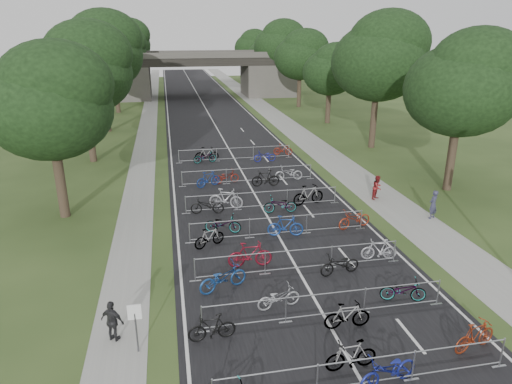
# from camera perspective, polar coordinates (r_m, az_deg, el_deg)

# --- Properties ---
(road) EXTENTS (11.00, 140.00, 0.01)m
(road) POSITION_cam_1_polar(r_m,az_deg,el_deg) (61.26, -6.06, 9.90)
(road) COLOR black
(road) RESTS_ON ground
(sidewalk_right) EXTENTS (3.00, 140.00, 0.01)m
(sidewalk_right) POSITION_cam_1_polar(r_m,az_deg,el_deg) (62.47, 1.38, 10.19)
(sidewalk_right) COLOR gray
(sidewalk_right) RESTS_ON ground
(sidewalk_left) EXTENTS (2.00, 140.00, 0.01)m
(sidewalk_left) POSITION_cam_1_polar(r_m,az_deg,el_deg) (61.07, -13.17, 9.47)
(sidewalk_left) COLOR gray
(sidewalk_left) RESTS_ON ground
(lane_markings) EXTENTS (0.12, 140.00, 0.00)m
(lane_markings) POSITION_cam_1_polar(r_m,az_deg,el_deg) (61.26, -6.06, 9.90)
(lane_markings) COLOR silver
(lane_markings) RESTS_ON ground
(overpass_bridge) EXTENTS (31.00, 8.00, 7.05)m
(overpass_bridge) POSITION_cam_1_polar(r_m,az_deg,el_deg) (75.66, -7.26, 14.38)
(overpass_bridge) COLOR #4E4B46
(overpass_bridge) RESTS_ON ground
(park_sign) EXTENTS (0.45, 0.06, 1.83)m
(park_sign) POSITION_cam_1_polar(r_m,az_deg,el_deg) (15.98, -14.86, -15.15)
(park_sign) COLOR #4C4C51
(park_sign) RESTS_ON ground
(tree_left_0) EXTENTS (6.72, 6.72, 10.25)m
(tree_left_0) POSITION_cam_1_polar(r_m,az_deg,el_deg) (27.04, -24.31, 10.00)
(tree_left_0) COLOR #33261C
(tree_left_0) RESTS_ON ground
(tree_right_0) EXTENTS (7.17, 7.17, 10.93)m
(tree_right_0) POSITION_cam_1_polar(r_m,az_deg,el_deg) (32.14, 24.58, 12.02)
(tree_right_0) COLOR #33261C
(tree_right_0) RESTS_ON ground
(tree_left_1) EXTENTS (7.56, 7.56, 11.53)m
(tree_left_1) POSITION_cam_1_polar(r_m,az_deg,el_deg) (38.68, -20.73, 14.08)
(tree_left_1) COLOR #33261C
(tree_left_1) RESTS_ON ground
(tree_right_1) EXTENTS (8.18, 8.18, 12.47)m
(tree_right_1) POSITION_cam_1_polar(r_m,az_deg,el_deg) (42.40, 15.29, 15.82)
(tree_right_1) COLOR #33261C
(tree_right_1) RESTS_ON ground
(tree_left_2) EXTENTS (8.40, 8.40, 12.81)m
(tree_left_2) POSITION_cam_1_polar(r_m,az_deg,el_deg) (50.50, -18.77, 16.24)
(tree_left_2) COLOR #33261C
(tree_left_2) RESTS_ON ground
(tree_right_2) EXTENTS (6.16, 6.16, 9.39)m
(tree_right_2) POSITION_cam_1_polar(r_m,az_deg,el_deg) (53.56, 9.38, 14.78)
(tree_right_2) COLOR #33261C
(tree_right_2) RESTS_ON ground
(tree_left_3) EXTENTS (6.72, 6.72, 10.25)m
(tree_left_3) POSITION_cam_1_polar(r_m,az_deg,el_deg) (62.50, -17.30, 15.35)
(tree_left_3) COLOR #33261C
(tree_left_3) RESTS_ON ground
(tree_right_3) EXTENTS (7.17, 7.17, 10.93)m
(tree_right_3) POSITION_cam_1_polar(r_m,az_deg,el_deg) (64.87, 5.65, 16.60)
(tree_right_3) COLOR #33261C
(tree_right_3) RESTS_ON ground
(tree_left_4) EXTENTS (7.56, 7.56, 11.53)m
(tree_left_4) POSITION_cam_1_polar(r_m,az_deg,el_deg) (74.40, -16.49, 16.60)
(tree_left_4) COLOR #33261C
(tree_left_4) RESTS_ON ground
(tree_right_4) EXTENTS (8.18, 8.18, 12.47)m
(tree_right_4) POSITION_cam_1_polar(r_m,az_deg,el_deg) (76.40, 3.00, 17.84)
(tree_right_4) COLOR #33261C
(tree_right_4) RESTS_ON ground
(tree_left_5) EXTENTS (8.40, 8.40, 12.81)m
(tree_left_5) POSITION_cam_1_polar(r_m,az_deg,el_deg) (86.33, -15.90, 17.50)
(tree_left_5) COLOR #33261C
(tree_left_5) RESTS_ON ground
(tree_right_5) EXTENTS (6.16, 6.16, 9.39)m
(tree_right_5) POSITION_cam_1_polar(r_m,az_deg,el_deg) (88.16, 1.01, 16.82)
(tree_right_5) COLOR #33261C
(tree_right_5) RESTS_ON ground
(tree_left_6) EXTENTS (6.72, 6.72, 10.25)m
(tree_left_6) POSITION_cam_1_polar(r_m,az_deg,el_deg) (98.35, -15.32, 16.77)
(tree_left_6) COLOR #33261C
(tree_left_6) RESTS_ON ground
(tree_right_6) EXTENTS (7.17, 7.17, 10.93)m
(tree_right_6) POSITION_cam_1_polar(r_m,az_deg,el_deg) (99.87, -0.50, 17.71)
(tree_right_6) COLOR #33261C
(tree_right_6) RESTS_ON ground
(barrier_row_0) EXTENTS (9.70, 0.08, 1.10)m
(barrier_row_0) POSITION_cam_1_polar(r_m,az_deg,el_deg) (15.01, 13.60, -21.09)
(barrier_row_0) COLOR #A2A5AA
(barrier_row_0) RESTS_ON ground
(barrier_row_1) EXTENTS (9.70, 0.08, 1.10)m
(barrier_row_1) POSITION_cam_1_polar(r_m,az_deg,el_deg) (17.65, 8.72, -13.83)
(barrier_row_1) COLOR #A2A5AA
(barrier_row_1) RESTS_ON ground
(barrier_row_2) EXTENTS (9.70, 0.08, 1.10)m
(barrier_row_2) POSITION_cam_1_polar(r_m,az_deg,el_deg) (20.58, 5.36, -8.48)
(barrier_row_2) COLOR #A2A5AA
(barrier_row_2) RESTS_ON ground
(barrier_row_3) EXTENTS (9.70, 0.08, 1.10)m
(barrier_row_3) POSITION_cam_1_polar(r_m,az_deg,el_deg) (23.88, 2.81, -4.28)
(barrier_row_3) COLOR #A2A5AA
(barrier_row_3) RESTS_ON ground
(barrier_row_4) EXTENTS (9.70, 0.08, 1.10)m
(barrier_row_4) POSITION_cam_1_polar(r_m,az_deg,el_deg) (27.49, 0.83, -0.98)
(barrier_row_4) COLOR #A2A5AA
(barrier_row_4) RESTS_ON ground
(barrier_row_5) EXTENTS (9.70, 0.08, 1.10)m
(barrier_row_5) POSITION_cam_1_polar(r_m,az_deg,el_deg) (32.13, -1.02, 2.10)
(barrier_row_5) COLOR #A2A5AA
(barrier_row_5) RESTS_ON ground
(barrier_row_6) EXTENTS (9.70, 0.08, 1.10)m
(barrier_row_6) POSITION_cam_1_polar(r_m,az_deg,el_deg) (37.82, -2.63, 4.78)
(barrier_row_6) COLOR #A2A5AA
(barrier_row_6) RESTS_ON ground
(bike_1) EXTENTS (1.76, 0.57, 1.05)m
(bike_1) POSITION_cam_1_polar(r_m,az_deg,el_deg) (15.56, 11.81, -19.36)
(bike_1) COLOR #A2A5AA
(bike_1) RESTS_ON ground
(bike_2) EXTENTS (2.15, 1.16, 1.07)m
(bike_2) POSITION_cam_1_polar(r_m,az_deg,el_deg) (15.24, 16.26, -20.69)
(bike_2) COLOR navy
(bike_2) RESTS_ON ground
(bike_3) EXTENTS (1.87, 0.94, 1.08)m
(bike_3) POSITION_cam_1_polar(r_m,az_deg,el_deg) (17.59, 25.71, -15.93)
(bike_3) COLOR maroon
(bike_3) RESTS_ON ground
(bike_4) EXTENTS (1.71, 0.57, 1.01)m
(bike_4) POSITION_cam_1_polar(r_m,az_deg,el_deg) (16.49, -5.55, -16.52)
(bike_4) COLOR black
(bike_4) RESTS_ON ground
(bike_5) EXTENTS (1.83, 0.89, 0.92)m
(bike_5) POSITION_cam_1_polar(r_m,az_deg,el_deg) (18.08, 2.85, -13.02)
(bike_5) COLOR #9B9CA2
(bike_5) RESTS_ON ground
(bike_6) EXTENTS (1.74, 0.53, 1.04)m
(bike_6) POSITION_cam_1_polar(r_m,az_deg,el_deg) (17.28, 11.33, -14.92)
(bike_6) COLOR #A2A5AA
(bike_6) RESTS_ON ground
(bike_7) EXTENTS (1.91, 1.09, 0.95)m
(bike_7) POSITION_cam_1_polar(r_m,az_deg,el_deg) (19.36, 17.91, -11.62)
(bike_7) COLOR #A2A5AA
(bike_7) RESTS_ON ground
(bike_8) EXTENTS (2.28, 1.47, 1.13)m
(bike_8) POSITION_cam_1_polar(r_m,az_deg,el_deg) (19.17, -4.17, -10.64)
(bike_8) COLOR navy
(bike_8) RESTS_ON ground
(bike_9) EXTENTS (2.04, 0.64, 1.22)m
(bike_9) POSITION_cam_1_polar(r_m,az_deg,el_deg) (20.81, -0.76, -7.86)
(bike_9) COLOR maroon
(bike_9) RESTS_ON ground
(bike_10) EXTENTS (1.98, 0.95, 1.00)m
(bike_10) POSITION_cam_1_polar(r_m,az_deg,el_deg) (20.58, 10.46, -8.90)
(bike_10) COLOR black
(bike_10) RESTS_ON ground
(bike_11) EXTENTS (1.76, 0.73, 1.02)m
(bike_11) POSITION_cam_1_polar(r_m,az_deg,el_deg) (22.24, 15.13, -6.98)
(bike_11) COLOR #AEAEB6
(bike_11) RESTS_ON ground
(bike_12) EXTENTS (1.74, 1.19, 1.02)m
(bike_12) POSITION_cam_1_polar(r_m,az_deg,el_deg) (22.79, -5.85, -5.67)
(bike_12) COLOR #A2A5AA
(bike_12) RESTS_ON ground
(bike_13) EXTENTS (2.06, 1.21, 1.02)m
(bike_13) POSITION_cam_1_polar(r_m,az_deg,el_deg) (24.28, -4.16, -3.99)
(bike_13) COLOR #A2A5AA
(bike_13) RESTS_ON ground
(bike_14) EXTENTS (1.97, 0.86, 1.14)m
(bike_14) POSITION_cam_1_polar(r_m,az_deg,el_deg) (23.85, 3.70, -4.27)
(bike_14) COLOR navy
(bike_14) RESTS_ON ground
(bike_15) EXTENTS (2.13, 1.18, 1.06)m
(bike_15) POSITION_cam_1_polar(r_m,az_deg,el_deg) (25.33, 12.23, -3.32)
(bike_15) COLOR maroon
(bike_15) RESTS_ON ground
(bike_16) EXTENTS (2.00, 0.90, 1.02)m
(bike_16) POSITION_cam_1_polar(r_m,az_deg,el_deg) (26.80, -6.12, -1.72)
(bike_16) COLOR black
(bike_16) RESTS_ON ground
(bike_17) EXTENTS (2.16, 1.26, 1.25)m
(bike_17) POSITION_cam_1_polar(r_m,az_deg,el_deg) (27.49, -3.78, -0.83)
(bike_17) COLOR #A6A6AE
(bike_17) RESTS_ON ground
(bike_18) EXTENTS (2.02, 0.81, 1.04)m
(bike_18) POSITION_cam_1_polar(r_m,az_deg,el_deg) (26.81, 3.05, -1.60)
(bike_18) COLOR #A2A5AA
(bike_18) RESTS_ON ground
(bike_19) EXTENTS (2.18, 1.04, 1.26)m
(bike_19) POSITION_cam_1_polar(r_m,az_deg,el_deg) (28.22, 6.57, -0.36)
(bike_19) COLOR #A2A5AA
(bike_19) RESTS_ON ground
(bike_20) EXTENTS (1.88, 1.24, 1.10)m
(bike_20) POSITION_cam_1_polar(r_m,az_deg,el_deg) (31.44, -6.00, 1.61)
(bike_20) COLOR navy
(bike_20) RESTS_ON ground
(bike_21) EXTENTS (1.91, 0.96, 0.96)m
(bike_21) POSITION_cam_1_polar(r_m,az_deg,el_deg) (32.12, -3.72, 1.93)
(bike_21) COLOR maroon
(bike_21) RESTS_ON ground
(bike_22) EXTENTS (1.95, 0.65, 1.16)m
(bike_22) POSITION_cam_1_polar(r_m,az_deg,el_deg) (31.36, 1.19, 1.72)
(bike_22) COLOR black
(bike_22) RESTS_ON ground
(bike_23) EXTENTS (2.02, 0.81, 1.04)m
(bike_23) POSITION_cam_1_polar(r_m,az_deg,el_deg) (32.79, 4.12, 2.37)
(bike_23) COLOR #9FA1A6
(bike_23) RESTS_ON ground
(bike_24) EXTENTS (2.02, 1.06, 1.01)m
(bike_24) POSITION_cam_1_polar(r_m,az_deg,el_deg) (37.25, -6.40, 4.38)
(bike_24) COLOR #A2A5AA
(bike_24) RESTS_ON ground
(bike_25) EXTENTS (1.95, 0.57, 1.17)m
(bike_25) POSITION_cam_1_polar(r_m,az_deg,el_deg) (37.78, -6.17, 4.73)
(bike_25) COLOR #A2A5AA
(bike_25) RESTS_ON ground
(bike_26) EXTENTS (1.85, 0.70, 0.96)m
(bike_26) POSITION_cam_1_polar(r_m,az_deg,el_deg) (37.37, 1.11, 4.51)
(bike_26) COLOR navy
(bike_26) RESTS_ON ground
(bike_27) EXTENTS (1.70, 0.92, 0.98)m
(bike_27) POSITION_cam_1_polar(r_m,az_deg,el_deg) (39.49, 3.39, 5.32)
(bike_27) COLOR maroon
(bike_27) RESTS_ON ground
(pedestrian_a) EXTENTS (0.73, 0.64, 1.68)m
(pedestrian_a) POSITION_cam_1_polar(r_m,az_deg,el_deg) (27.81, 21.27, -1.48)
(pedestrian_a) COLOR #2F3047
(pedestrian_a) RESTS_ON ground
(pedestrian_b) EXTENTS (0.96, 0.93, 1.56)m
(pedestrian_b) POSITION_cam_1_polar(r_m,az_deg,el_deg) (29.91, 14.93, 0.54)
(pedestrian_b) COLOR maroon
(pedestrian_b) RESTS_ON ground
(pedestrian_c) EXTENTS (0.96, 0.77, 1.53)m
(pedestrian_c) POSITION_cam_1_polar(r_m,az_deg,el_deg) (16.99, -17.49, -15.18)
(pedestrian_c) COLOR #262628
(pedestrian_c) RESTS_ON ground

